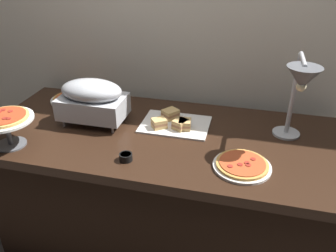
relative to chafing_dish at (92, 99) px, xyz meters
name	(u,v)px	position (x,y,z in m)	size (l,w,h in m)	color
ground_plane	(162,236)	(0.39, -0.03, -0.90)	(8.00, 8.00, 0.00)	#4C443D
back_wall	(182,28)	(0.39, 0.47, 0.30)	(4.40, 0.04, 2.40)	beige
buffet_table	(161,189)	(0.39, -0.03, -0.52)	(1.90, 0.84, 0.76)	black
chafing_dish	(92,99)	(0.00, 0.00, 0.00)	(0.36, 0.22, 0.25)	#B7BABF
heat_lamp	(300,85)	(1.04, -0.04, 0.20)	(0.15, 0.34, 0.45)	#B7BABF
pizza_plate_front	(72,99)	(-0.26, 0.23, -0.13)	(0.26, 0.26, 0.03)	white
pizza_plate_center	(242,165)	(0.83, -0.24, -0.13)	(0.26, 0.26, 0.03)	white
pizza_plate_raised_stand	(5,121)	(-0.30, -0.33, -0.01)	(0.27, 0.27, 0.17)	#595B60
sandwich_platter	(174,123)	(0.44, 0.07, -0.12)	(0.37, 0.27, 0.06)	white
sauce_cup_near	(126,157)	(0.30, -0.31, -0.12)	(0.06, 0.06, 0.04)	black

